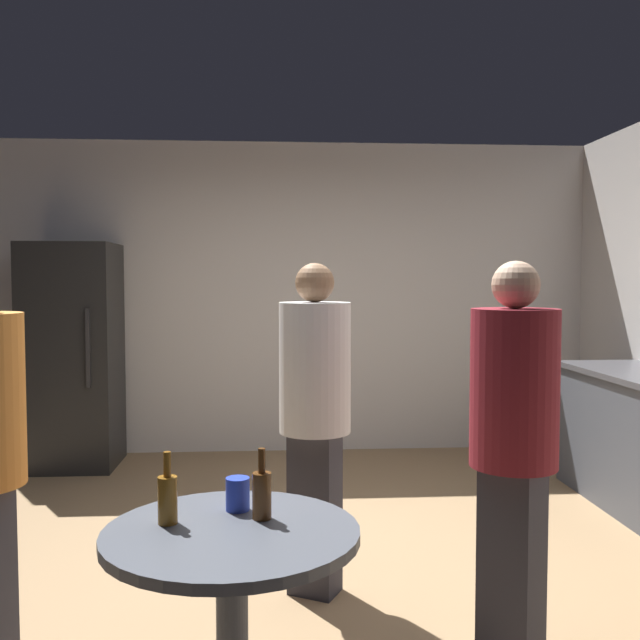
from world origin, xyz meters
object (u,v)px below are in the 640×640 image
refrigerator (73,355)px  plastic_cup_blue (238,494)px  person_in_white_shirt (315,402)px  person_in_maroon_shirt (514,430)px  foreground_table (232,562)px  beer_bottle_amber (168,497)px  beer_bottle_brown (262,493)px

refrigerator → plastic_cup_blue: refrigerator is taller
person_in_white_shirt → person_in_maroon_shirt: bearing=76.0°
person_in_maroon_shirt → person_in_white_shirt: bearing=-85.3°
foreground_table → beer_bottle_amber: 0.28m
person_in_white_shirt → plastic_cup_blue: bearing=10.1°
person_in_maroon_shirt → person_in_white_shirt: person_in_white_shirt is taller
refrigerator → person_in_maroon_shirt: 4.02m
refrigerator → person_in_white_shirt: refrigerator is taller
foreground_table → beer_bottle_amber: beer_bottle_amber is taller
person_in_maroon_shirt → beer_bottle_brown: bearing=-20.3°
foreground_table → beer_bottle_brown: size_ratio=3.48×
refrigerator → person_in_white_shirt: 3.05m
beer_bottle_amber → plastic_cup_blue: bearing=28.2°
beer_bottle_amber → person_in_white_shirt: person_in_white_shirt is taller
refrigerator → person_in_white_shirt: bearing=-53.7°
person_in_maroon_shirt → plastic_cup_blue: bearing=-26.2°
foreground_table → beer_bottle_amber: bearing=163.2°
refrigerator → person_in_white_shirt: (1.81, -2.46, 0.02)m
foreground_table → person_in_maroon_shirt: 1.21m
refrigerator → beer_bottle_amber: refrigerator is taller
beer_bottle_amber → beer_bottle_brown: size_ratio=1.00×
beer_bottle_amber → person_in_white_shirt: (0.53, 1.10, 0.11)m
foreground_table → person_in_maroon_shirt: (1.07, 0.50, 0.29)m
beer_bottle_brown → person_in_white_shirt: size_ratio=0.15×
refrigerator → beer_bottle_brown: bearing=-66.1°
beer_bottle_brown → person_in_maroon_shirt: (0.97, 0.42, 0.10)m
person_in_maroon_shirt → person_in_white_shirt: 0.99m
refrigerator → person_in_maroon_shirt: bearing=-50.8°
foreground_table → person_in_maroon_shirt: person_in_maroon_shirt is taller
plastic_cup_blue → person_in_white_shirt: (0.32, 0.99, 0.13)m
person_in_white_shirt → beer_bottle_brown: bearing=15.6°
refrigerator → beer_bottle_amber: 3.78m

